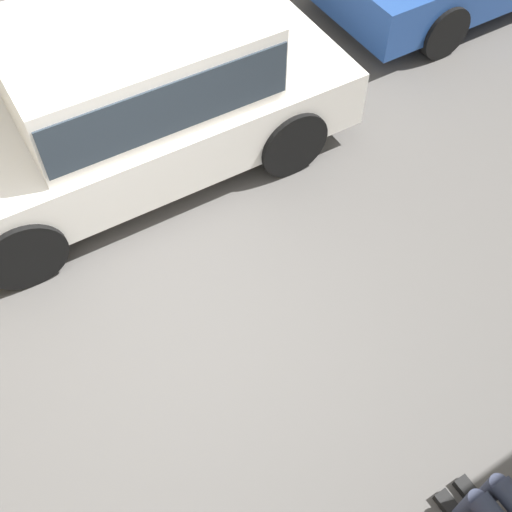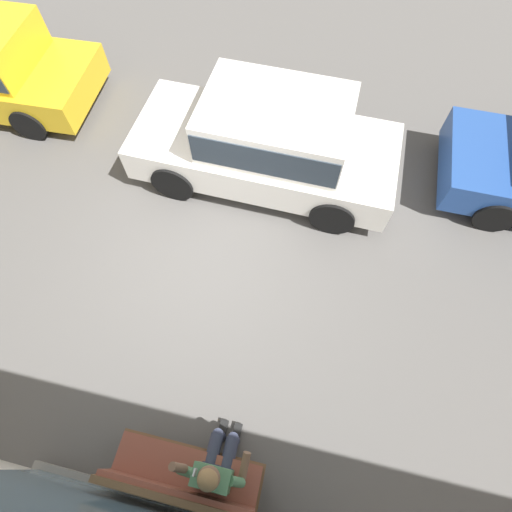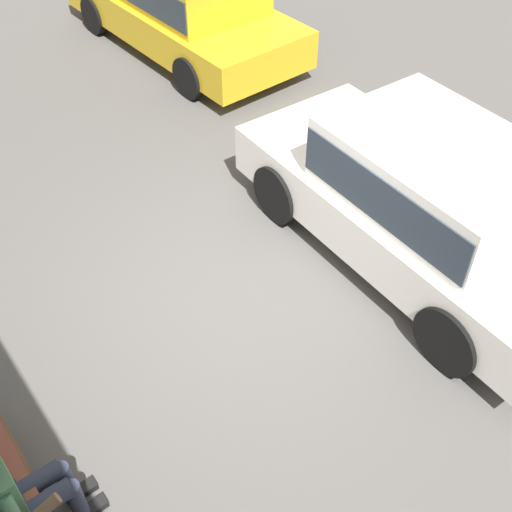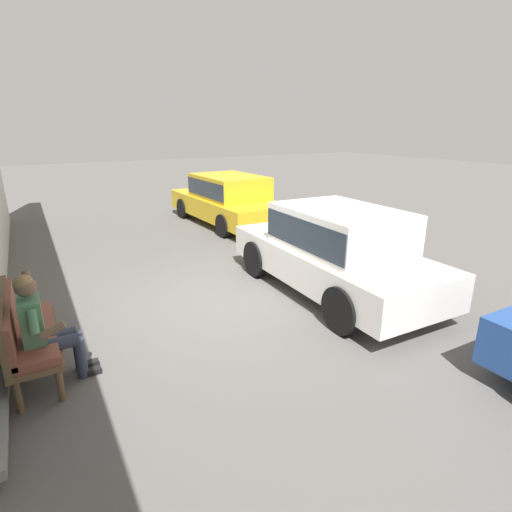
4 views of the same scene
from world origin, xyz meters
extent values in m
plane|color=#565451|center=(0.00, 0.00, 0.00)|extent=(60.00, 60.00, 0.00)
cube|color=gray|center=(-0.63, 3.15, 0.18)|extent=(3.60, 0.12, 0.10)
cylinder|color=brown|center=(0.12, 3.00, 0.19)|extent=(0.07, 0.07, 0.39)
cylinder|color=brown|center=(-1.38, 3.00, 0.19)|extent=(0.07, 0.07, 0.39)
cylinder|color=brown|center=(0.12, 2.61, 0.19)|extent=(0.07, 0.07, 0.39)
cylinder|color=brown|center=(-1.38, 2.61, 0.19)|extent=(0.07, 0.07, 0.39)
cube|color=brown|center=(-0.63, 2.81, 0.42)|extent=(1.67, 0.55, 0.06)
cube|color=brown|center=(-0.63, 2.81, 0.50)|extent=(1.61, 0.49, 0.10)
cube|color=brown|center=(-0.63, 3.04, 0.72)|extent=(1.67, 0.07, 0.55)
cube|color=brown|center=(-0.63, 2.98, 0.72)|extent=(1.61, 0.06, 0.47)
cylinder|color=#2D3347|center=(-0.86, 2.57, 0.50)|extent=(0.15, 0.42, 0.15)
cylinder|color=#2D3347|center=(-0.86, 2.36, 0.25)|extent=(0.12, 0.12, 0.50)
cube|color=black|center=(-0.86, 2.28, 0.04)|extent=(0.10, 0.24, 0.07)
cylinder|color=#2D3347|center=(-1.04, 2.57, 0.50)|extent=(0.15, 0.42, 0.15)
cylinder|color=#2D3347|center=(-1.04, 2.36, 0.25)|extent=(0.12, 0.12, 0.50)
cube|color=black|center=(-1.04, 2.28, 0.04)|extent=(0.10, 0.24, 0.07)
cube|color=#2D3347|center=(-0.95, 2.78, 0.50)|extent=(0.34, 0.24, 0.14)
cube|color=#4C7F56|center=(-0.95, 2.78, 0.78)|extent=(0.38, 0.22, 0.56)
sphere|color=brown|center=(-0.95, 2.78, 1.20)|extent=(0.22, 0.22, 0.22)
sphere|color=olive|center=(-0.95, 2.79, 1.23)|extent=(0.20, 0.20, 0.20)
cylinder|color=#4C7F56|center=(-1.19, 2.76, 0.89)|extent=(0.20, 0.10, 0.28)
cylinder|color=brown|center=(-1.24, 2.60, 0.77)|extent=(0.08, 0.27, 0.17)
cylinder|color=#4C7F56|center=(-0.71, 2.78, 0.96)|extent=(0.25, 0.10, 0.22)
cylinder|color=brown|center=(-0.64, 2.76, 1.15)|extent=(0.16, 0.08, 0.25)
cube|color=silver|center=(-0.81, 2.76, 1.19)|extent=(0.02, 0.07, 0.15)
cube|color=white|center=(-0.47, -1.85, 0.55)|extent=(4.21, 1.87, 0.58)
cube|color=white|center=(-0.64, -1.85, 1.18)|extent=(2.21, 1.60, 0.69)
cube|color=#28333D|center=(-0.64, -1.85, 1.18)|extent=(2.17, 1.63, 0.48)
cylinder|color=black|center=(0.84, -1.06, 0.35)|extent=(0.71, 0.20, 0.70)
cylinder|color=black|center=(0.79, -2.72, 0.35)|extent=(0.71, 0.20, 0.70)
cylinder|color=black|center=(-1.73, -0.98, 0.35)|extent=(0.71, 0.20, 0.70)
cylinder|color=black|center=(-1.78, -2.64, 0.35)|extent=(0.71, 0.20, 0.70)
cube|color=gold|center=(5.19, -2.55, 0.52)|extent=(4.55, 1.96, 0.57)
cube|color=gold|center=(5.01, -2.56, 1.13)|extent=(2.39, 1.66, 0.66)
cube|color=#28333D|center=(5.01, -2.56, 1.13)|extent=(2.35, 1.69, 0.46)
cylinder|color=black|center=(6.54, -1.65, 0.31)|extent=(0.63, 0.21, 0.62)
cylinder|color=black|center=(6.61, -3.35, 0.31)|extent=(0.63, 0.21, 0.62)
cylinder|color=black|center=(3.77, -1.76, 0.31)|extent=(0.63, 0.21, 0.62)
cylinder|color=black|center=(3.84, -3.46, 0.31)|extent=(0.63, 0.21, 0.62)
camera|label=1|loc=(0.90, 2.60, 4.54)|focal=45.00mm
camera|label=2|loc=(-1.36, 2.60, 5.44)|focal=28.00mm
camera|label=3|loc=(-3.58, 2.60, 4.92)|focal=45.00mm
camera|label=4|loc=(-5.56, 2.60, 2.82)|focal=28.00mm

